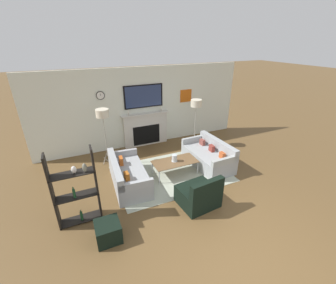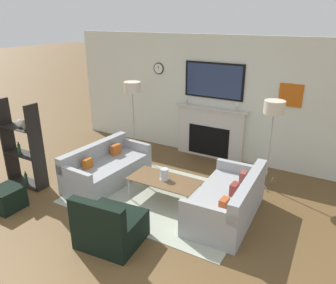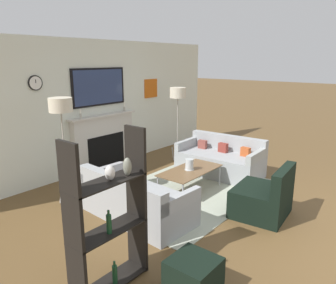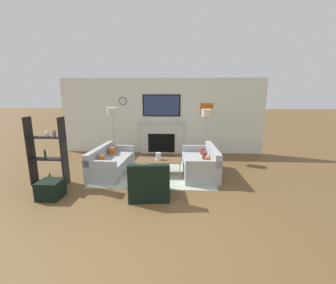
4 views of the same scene
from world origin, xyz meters
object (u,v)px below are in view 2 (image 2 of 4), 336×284
armchair (110,227)px  floor_lamp_right (274,109)px  coffee_table (164,181)px  shelf_unit (23,146)px  hurricane_candle (164,175)px  couch_right (228,202)px  couch_left (106,169)px  ottoman (7,198)px  floor_lamp_left (132,89)px

armchair → floor_lamp_right: (1.48, 2.77, 1.26)m
coffee_table → shelf_unit: shelf_unit is taller
hurricane_candle → floor_lamp_right: floor_lamp_right is taller
couch_right → armchair: (-1.21, -1.45, -0.01)m
couch_left → floor_lamp_right: 3.31m
coffee_table → shelf_unit: (-2.58, -0.82, 0.41)m
coffee_table → ottoman: 2.66m
coffee_table → shelf_unit: size_ratio=0.76×
floor_lamp_left → ottoman: bearing=-100.3°
hurricane_candle → couch_left: bearing=178.7°
couch_left → armchair: (1.28, -1.45, 0.00)m
coffee_table → floor_lamp_right: size_ratio=0.73×
floor_lamp_right → armchair: bearing=-118.2°
hurricane_candle → floor_lamp_left: size_ratio=0.11×
shelf_unit → hurricane_candle: bearing=17.9°
hurricane_candle → shelf_unit: size_ratio=0.12×
coffee_table → hurricane_candle: bearing=119.4°
hurricane_candle → shelf_unit: 2.72m
armchair → floor_lamp_left: floor_lamp_left is taller
couch_left → shelf_unit: shelf_unit is taller
armchair → floor_lamp_left: bearing=119.2°
couch_left → ottoman: (-0.80, -1.60, -0.07)m
armchair → couch_left: bearing=131.5°
couch_right → hurricane_candle: size_ratio=8.68×
shelf_unit → ottoman: 1.04m
couch_right → floor_lamp_left: floor_lamp_left is taller
couch_right → hurricane_candle: couch_right is taller
coffee_table → armchair: bearing=-92.7°
couch_left → couch_right: bearing=-0.0°
ottoman → shelf_unit: bearing=120.3°
couch_left → floor_lamp_right: size_ratio=1.06×
couch_left → floor_lamp_left: 1.88m
couch_right → hurricane_candle: (-1.16, -0.03, 0.21)m
coffee_table → floor_lamp_right: (1.42, 1.37, 1.15)m
coffee_table → floor_lamp_right: floor_lamp_right is taller
couch_left → coffee_table: 1.35m
couch_right → ottoman: (-3.29, -1.60, -0.09)m
couch_right → armchair: size_ratio=1.89×
hurricane_candle → ottoman: (-2.14, -1.57, -0.30)m
couch_left → couch_right: couch_right is taller
floor_lamp_left → floor_lamp_right: (3.03, 0.00, -0.04)m
floor_lamp_left → floor_lamp_right: 3.03m
couch_right → shelf_unit: size_ratio=1.04×
armchair → hurricane_candle: armchair is taller
floor_lamp_right → shelf_unit: (-3.99, -2.18, -0.74)m
couch_left → shelf_unit: (-1.23, -0.86, 0.52)m
couch_right → floor_lamp_right: 1.84m
shelf_unit → coffee_table: bearing=17.6°
coffee_table → floor_lamp_left: floor_lamp_left is taller
couch_left → hurricane_candle: bearing=-1.3°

